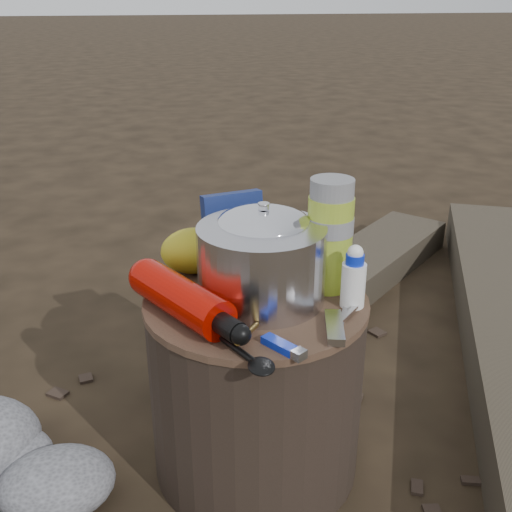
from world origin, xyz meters
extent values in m
plane|color=black|center=(0.00, 0.00, 0.00)|extent=(60.00, 60.00, 0.00)
cylinder|color=black|center=(0.00, 0.00, 0.20)|extent=(0.42, 0.42, 0.39)
cube|color=#3B3328|center=(0.45, 0.70, 0.05)|extent=(1.08, 0.97, 0.10)
cylinder|color=silver|center=(0.01, 0.00, 0.46)|extent=(0.24, 0.24, 0.15)
cylinder|color=silver|center=(0.02, 0.03, 0.48)|extent=(0.17, 0.17, 0.17)
cylinder|color=#9CB62E|center=(0.15, 0.02, 0.50)|extent=(0.09, 0.09, 0.22)
cylinder|color=black|center=(0.09, 0.14, 0.45)|extent=(0.07, 0.07, 0.11)
ellipsoid|color=gold|center=(-0.10, 0.15, 0.44)|extent=(0.14, 0.11, 0.09)
cube|color=navy|center=(-0.01, 0.16, 0.47)|extent=(0.13, 0.05, 0.16)
cube|color=#0E29C7|center=(0.00, -0.18, 0.40)|extent=(0.06, 0.08, 0.02)
cube|color=#B7B7BC|center=(0.11, -0.15, 0.40)|extent=(0.06, 0.11, 0.01)
cylinder|color=white|center=(0.17, -0.06, 0.44)|extent=(0.04, 0.04, 0.11)
camera|label=1|loc=(-0.22, -1.00, 0.92)|focal=42.67mm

